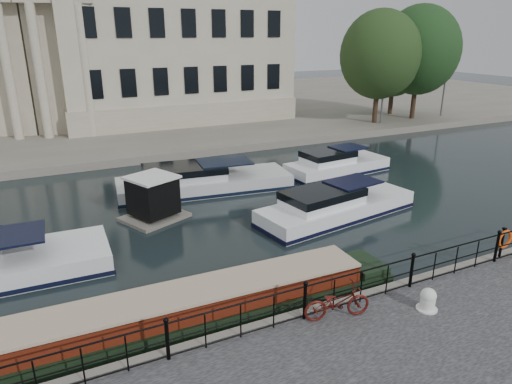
% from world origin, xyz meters
% --- Properties ---
extents(ground_plane, '(160.00, 160.00, 0.00)m').
position_xyz_m(ground_plane, '(0.00, 0.00, 0.00)').
color(ground_plane, black).
rests_on(ground_plane, ground).
extents(far_bank, '(120.00, 42.00, 0.55)m').
position_xyz_m(far_bank, '(0.00, 39.00, 0.28)').
color(far_bank, '#6B665B').
rests_on(far_bank, ground_plane).
extents(railing, '(24.14, 0.14, 1.22)m').
position_xyz_m(railing, '(0.00, -2.25, 1.20)').
color(railing, black).
rests_on(railing, near_quay).
extents(civic_building, '(53.55, 31.84, 16.85)m').
position_xyz_m(civic_building, '(-1.00, 34.71, 7.04)').
color(civic_building, '#ADA38C').
rests_on(civic_building, far_bank).
extents(lamp_posts, '(8.24, 1.55, 8.07)m').
position_xyz_m(lamp_posts, '(26.00, 20.70, 4.80)').
color(lamp_posts, '#59595B').
rests_on(lamp_posts, far_bank).
extents(bicycle, '(2.08, 1.08, 1.04)m').
position_xyz_m(bicycle, '(0.85, -2.62, 1.07)').
color(bicycle, '#4C120D').
rests_on(bicycle, near_quay).
extents(mooring_bollard, '(0.62, 0.62, 0.70)m').
position_xyz_m(mooring_bollard, '(3.53, -3.45, 0.88)').
color(mooring_bollard, silver).
rests_on(mooring_bollard, near_quay).
extents(life_ring_post, '(0.72, 0.19, 1.17)m').
position_xyz_m(life_ring_post, '(8.46, -2.17, 1.28)').
color(life_ring_post, black).
rests_on(life_ring_post, near_quay).
extents(narrowboat, '(13.47, 2.10, 1.50)m').
position_xyz_m(narrowboat, '(-2.61, -0.38, 0.37)').
color(narrowboat, black).
rests_on(narrowboat, ground_plane).
extents(harbour_hut, '(3.40, 3.17, 2.17)m').
position_xyz_m(harbour_hut, '(-1.78, 8.36, 0.95)').
color(harbour_hut, '#6B665B').
rests_on(harbour_hut, ground_plane).
extents(cabin_cruisers, '(27.47, 10.29, 1.99)m').
position_xyz_m(cabin_cruisers, '(0.84, 7.95, 0.37)').
color(cabin_cruisers, white).
rests_on(cabin_cruisers, ground_plane).
extents(trees, '(11.82, 9.46, 10.30)m').
position_xyz_m(trees, '(24.72, 21.53, 6.17)').
color(trees, black).
rests_on(trees, far_bank).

